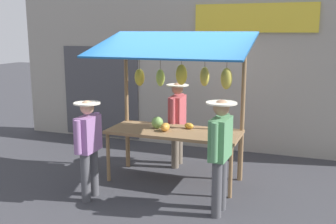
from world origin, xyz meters
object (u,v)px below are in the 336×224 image
object	(u,v)px
market_stall	(175,91)
shopper_with_shopping_bag	(88,143)
shopper_with_ponytail	(220,148)
vendor_with_sunhat	(177,118)

from	to	relation	value
market_stall	shopper_with_shopping_bag	world-z (taller)	market_stall
market_stall	shopper_with_ponytail	xyz separation A→B (m)	(-1.00, 1.00, -0.59)
vendor_with_sunhat	shopper_with_shopping_bag	bearing A→B (deg)	-24.26
market_stall	shopper_with_shopping_bag	xyz separation A→B (m)	(0.95, 1.17, -0.66)
shopper_with_ponytail	shopper_with_shopping_bag	xyz separation A→B (m)	(1.95, 0.17, -0.07)
vendor_with_sunhat	shopper_with_ponytail	bearing A→B (deg)	32.61
vendor_with_sunhat	shopper_with_shopping_bag	world-z (taller)	vendor_with_sunhat
shopper_with_ponytail	shopper_with_shopping_bag	distance (m)	1.96
market_stall	shopper_with_ponytail	distance (m)	1.54
market_stall	vendor_with_sunhat	xyz separation A→B (m)	(0.19, -0.71, -0.62)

